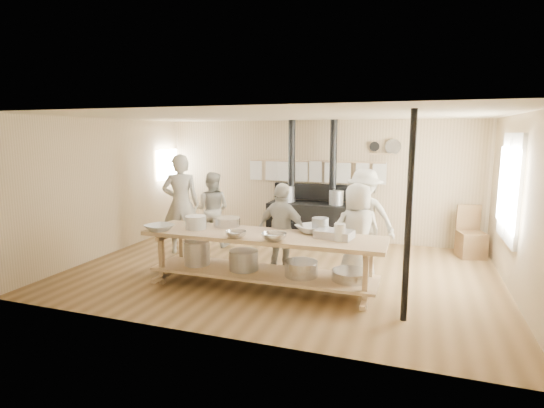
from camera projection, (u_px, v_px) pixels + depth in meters
name	position (u px, v px, depth m)	size (l,w,h in m)	color
ground	(281.00, 271.00, 7.23)	(7.00, 7.00, 0.00)	brown
room_shell	(281.00, 176.00, 6.97)	(7.00, 7.00, 7.00)	tan
window_right	(510.00, 188.00, 6.43)	(0.09, 1.50, 1.65)	beige
left_opening	(167.00, 164.00, 9.95)	(0.00, 0.90, 0.90)	white
stove	(311.00, 218.00, 9.13)	(1.90, 0.75, 2.60)	black
towel_rail	(315.00, 169.00, 9.22)	(3.00, 0.04, 0.47)	tan
back_wall_shelf	(385.00, 149.00, 8.71)	(0.63, 0.14, 0.32)	tan
prep_table	(262.00, 255.00, 6.31)	(3.60, 0.90, 0.85)	tan
support_post	(409.00, 219.00, 5.10)	(0.08, 0.08, 2.60)	black
cook_far_left	(181.00, 204.00, 8.21)	(0.71, 0.46, 1.93)	beige
cook_left	(212.00, 209.00, 8.74)	(0.75, 0.58, 1.54)	beige
cook_center	(357.00, 233.00, 6.57)	(0.77, 0.50, 1.57)	beige
cook_right	(282.00, 232.00, 6.70)	(0.91, 0.38, 1.55)	beige
cook_by_window	(364.00, 218.00, 7.43)	(1.10, 0.64, 1.71)	beige
chair	(471.00, 242.00, 8.01)	(0.56, 0.56, 0.97)	brown
bowl_white_a	(159.00, 228.00, 6.44)	(0.41, 0.41, 0.10)	silver
bowl_steel_a	(236.00, 234.00, 6.03)	(0.30, 0.30, 0.09)	silver
bowl_white_b	(312.00, 229.00, 6.34)	(0.45, 0.45, 0.11)	silver
bowl_steel_b	(274.00, 237.00, 5.84)	(0.35, 0.35, 0.11)	silver
roasting_pan	(334.00, 234.00, 6.00)	(0.51, 0.34, 0.11)	#B2B2B7
mixing_bowl_large	(227.00, 222.00, 6.78)	(0.43, 0.43, 0.14)	silver
bucket_galv	(320.00, 225.00, 6.29)	(0.25, 0.25, 0.23)	gray
deep_bowl_enamel	(196.00, 222.00, 6.58)	(0.32, 0.32, 0.20)	silver
pitcher	(340.00, 232.00, 5.83)	(0.15, 0.15, 0.24)	silver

